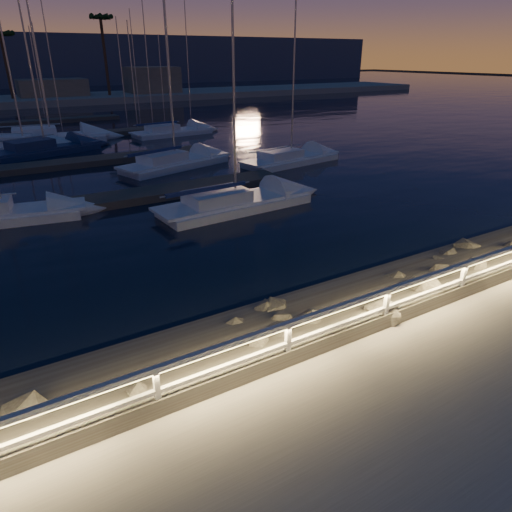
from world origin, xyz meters
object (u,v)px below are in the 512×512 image
object	(u,v)px
sailboat_d	(232,202)
sailboat_h	(289,158)
sailboat_k	(48,137)
sailboat_l	(170,131)
guard_rail	(246,348)
sailboat_g	(43,149)
sailboat_j	(22,145)
sailboat_c	(173,162)

from	to	relation	value
sailboat_d	sailboat_h	size ratio (longest dim) A/B	1.05
sailboat_k	sailboat_l	xyz separation A→B (m)	(10.45, -1.76, -0.08)
guard_rail	sailboat_k	xyz separation A→B (m)	(1.40, 36.53, -0.90)
sailboat_h	sailboat_g	bearing A→B (deg)	130.31
sailboat_g	sailboat_k	distance (m)	5.38
sailboat_d	sailboat_h	distance (m)	10.84
sailboat_h	sailboat_k	distance (m)	21.80
sailboat_j	sailboat_c	bearing A→B (deg)	-32.28
sailboat_d	sailboat_g	distance (m)	20.16
sailboat_g	sailboat_h	world-z (taller)	sailboat_g
sailboat_c	sailboat_j	world-z (taller)	sailboat_c
guard_rail	sailboat_h	xyz separation A→B (m)	(14.37, 19.01, -0.98)
guard_rail	sailboat_k	distance (m)	36.57
sailboat_d	sailboat_g	xyz separation A→B (m)	(-5.86, 19.29, 0.03)
sailboat_g	sailboat_d	bearing A→B (deg)	-92.19
sailboat_c	sailboat_k	size ratio (longest dim) A/B	0.85
sailboat_d	sailboat_h	bearing A→B (deg)	36.88
sailboat_d	sailboat_j	xyz separation A→B (m)	(-7.02, 21.97, 0.01)
sailboat_j	sailboat_k	size ratio (longest dim) A/B	0.78
sailboat_d	sailboat_j	size ratio (longest dim) A/B	1.09
guard_rail	sailboat_d	size ratio (longest dim) A/B	3.23
sailboat_g	sailboat_j	world-z (taller)	sailboat_g
sailboat_k	sailboat_d	bearing A→B (deg)	-73.59
sailboat_h	sailboat_l	bearing A→B (deg)	90.38
sailboat_g	sailboat_h	distance (m)	18.69
sailboat_c	sailboat_j	bearing A→B (deg)	106.55
sailboat_d	sailboat_g	world-z (taller)	sailboat_g
sailboat_h	sailboat_k	xyz separation A→B (m)	(-12.97, 17.52, 0.08)
sailboat_c	sailboat_g	world-z (taller)	sailboat_g
sailboat_g	sailboat_c	bearing A→B (deg)	-73.24
sailboat_c	sailboat_g	xyz separation A→B (m)	(-6.76, 9.35, 0.01)
sailboat_g	guard_rail	bearing A→B (deg)	-109.56
sailboat_k	sailboat_j	bearing A→B (deg)	-126.21
sailboat_d	sailboat_k	bearing A→B (deg)	97.35
sailboat_j	sailboat_l	size ratio (longest dim) A/B	0.94
guard_rail	sailboat_l	distance (m)	36.75
sailboat_d	sailboat_g	size ratio (longest dim) A/B	0.96
sailboat_k	sailboat_l	size ratio (longest dim) A/B	1.21
guard_rail	sailboat_k	size ratio (longest dim) A/B	2.75
sailboat_k	sailboat_l	distance (m)	10.60
sailboat_d	sailboat_l	size ratio (longest dim) A/B	1.03
sailboat_h	sailboat_j	world-z (taller)	sailboat_h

